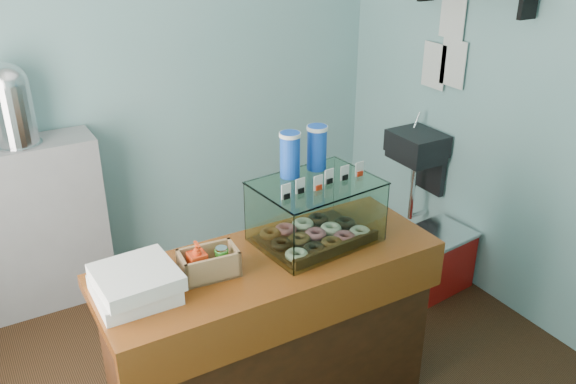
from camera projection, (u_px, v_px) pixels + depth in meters
ground at (250, 376)px, 3.38m from camera, size 3.50×3.50×0.00m
room_shell at (244, 72)px, 2.67m from camera, size 3.54×3.04×2.82m
counter at (271, 336)px, 2.98m from camera, size 1.60×0.60×0.90m
back_shelf at (21, 230)px, 3.77m from camera, size 1.00×0.32×1.10m
display_case at (313, 206)px, 2.90m from camera, size 0.59×0.46×0.52m
condiment_crate at (207, 263)px, 2.64m from camera, size 0.26×0.17×0.18m
pastry_boxes at (135, 284)px, 2.50m from camera, size 0.34×0.34×0.13m
coffee_urn at (11, 103)px, 3.45m from camera, size 0.26×0.26×0.48m
red_cooler at (434, 260)px, 4.10m from camera, size 0.50×0.41×0.41m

